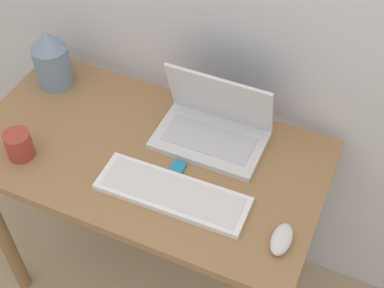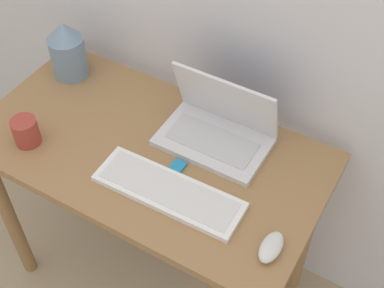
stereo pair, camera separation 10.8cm
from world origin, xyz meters
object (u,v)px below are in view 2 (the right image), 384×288
object	(u,v)px
laptop	(218,127)
keyboard	(169,191)
mp3_player	(177,168)
mug	(26,131)
vase	(67,50)
mouse	(271,247)

from	to	relation	value
laptop	keyboard	size ratio (longest dim) A/B	0.76
mp3_player	mug	world-z (taller)	mug
laptop	mug	xyz separation A→B (m)	(-0.49, -0.30, -0.01)
laptop	mug	world-z (taller)	laptop
vase	mp3_player	distance (m)	0.57
laptop	keyboard	world-z (taller)	laptop
mp3_player	keyboard	bearing A→B (deg)	-72.45
keyboard	mouse	xyz separation A→B (m)	(0.32, -0.02, 0.01)
laptop	keyboard	xyz separation A→B (m)	(-0.02, -0.25, -0.04)
vase	mug	distance (m)	0.33
mug	mouse	bearing A→B (deg)	1.42
laptop	keyboard	distance (m)	0.26
mp3_player	mouse	bearing A→B (deg)	-17.84
laptop	vase	world-z (taller)	laptop
mp3_player	mug	xyz separation A→B (m)	(-0.44, -0.13, 0.04)
laptop	mp3_player	distance (m)	0.18
keyboard	mp3_player	distance (m)	0.09
mouse	mug	world-z (taller)	mug
keyboard	mouse	distance (m)	0.32
mouse	mp3_player	size ratio (longest dim) A/B	1.73
laptop	mp3_player	xyz separation A→B (m)	(-0.04, -0.17, -0.04)
laptop	mp3_player	bearing A→B (deg)	-104.75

